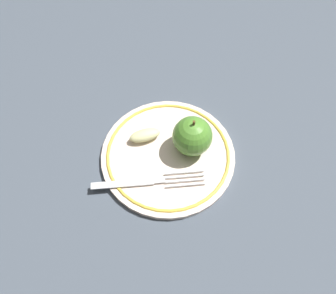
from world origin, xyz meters
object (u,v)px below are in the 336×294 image
at_px(plate, 168,155).
at_px(apple_slice_front, 145,135).
at_px(fork, 145,182).
at_px(apple_red_whole, 192,136).

distance_m(plate, apple_slice_front, 0.06).
bearing_deg(apple_slice_front, fork, -105.12).
xyz_separation_m(apple_slice_front, fork, (-0.09, 0.02, -0.01)).
bearing_deg(apple_red_whole, fork, 117.62).
bearing_deg(fork, plate, 50.85).
height_order(plate, fork, fork).
bearing_deg(plate, apple_slice_front, 39.69).
distance_m(plate, apple_red_whole, 0.06).
xyz_separation_m(plate, fork, (-0.05, 0.05, 0.01)).
distance_m(plate, fork, 0.07).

